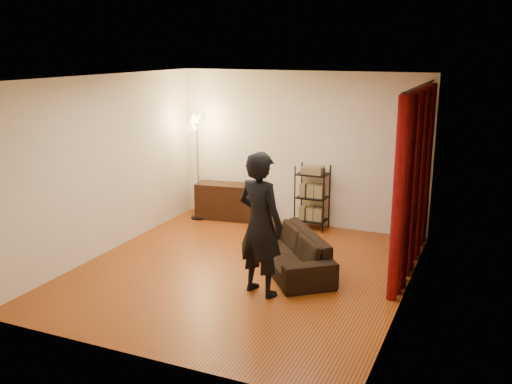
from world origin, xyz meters
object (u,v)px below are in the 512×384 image
at_px(storage_boxes, 260,214).
at_px(floor_lamp, 198,167).
at_px(media_cabinet, 227,201).
at_px(sofa, 290,251).
at_px(wire_shelf, 312,197).
at_px(person, 260,224).

relative_size(storage_boxes, floor_lamp, 0.16).
bearing_deg(media_cabinet, sofa, -52.16).
distance_m(storage_boxes, wire_shelf, 1.08).
distance_m(person, wire_shelf, 2.87).
height_order(person, floor_lamp, floor_lamp).
height_order(storage_boxes, wire_shelf, wire_shelf).
bearing_deg(sofa, media_cabinet, -172.90).
bearing_deg(person, sofa, -75.31).
distance_m(person, floor_lamp, 3.49).
relative_size(sofa, storage_boxes, 5.87).
bearing_deg(person, media_cabinet, -37.90).
bearing_deg(media_cabinet, storage_boxes, -0.26).
relative_size(person, floor_lamp, 0.95).
bearing_deg(wire_shelf, person, -94.66).
distance_m(media_cabinet, wire_shelf, 1.64).
distance_m(person, storage_boxes, 3.22).
height_order(sofa, media_cabinet, media_cabinet).
xyz_separation_m(sofa, person, (-0.06, -0.93, 0.66)).
xyz_separation_m(storage_boxes, wire_shelf, (0.99, -0.03, 0.43)).
relative_size(media_cabinet, storage_boxes, 3.57).
distance_m(sofa, media_cabinet, 2.66).
bearing_deg(person, storage_boxes, -48.39).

